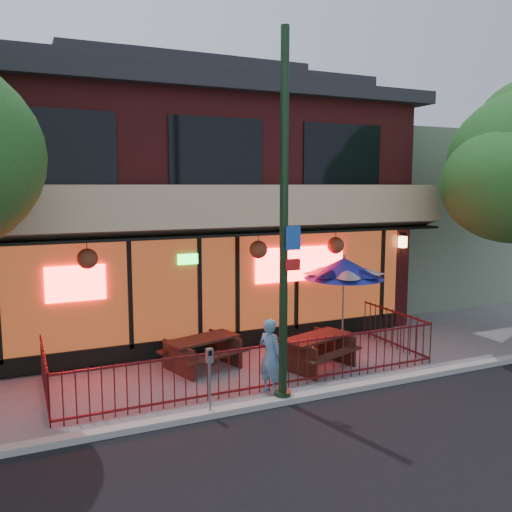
{
  "coord_description": "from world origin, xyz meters",
  "views": [
    {
      "loc": [
        -4.61,
        -9.37,
        4.17
      ],
      "look_at": [
        0.51,
        2.0,
        2.54
      ],
      "focal_mm": 38.0,
      "sensor_mm": 36.0,
      "label": 1
    }
  ],
  "objects_px": {
    "parking_meter_near": "(210,371)",
    "pedestrian": "(270,356)",
    "street_light": "(284,240)",
    "patio_umbrella": "(344,268)",
    "picnic_table_left": "(203,348)",
    "picnic_table_right": "(316,347)"
  },
  "relations": [
    {
      "from": "picnic_table_right",
      "to": "parking_meter_near",
      "type": "xyz_separation_m",
      "value": [
        -3.13,
        -1.55,
        0.38
      ]
    },
    {
      "from": "street_light",
      "to": "picnic_table_left",
      "type": "bearing_deg",
      "value": 108.01
    },
    {
      "from": "picnic_table_right",
      "to": "street_light",
      "type": "bearing_deg",
      "value": -137.36
    },
    {
      "from": "picnic_table_left",
      "to": "parking_meter_near",
      "type": "bearing_deg",
      "value": -105.83
    },
    {
      "from": "picnic_table_right",
      "to": "pedestrian",
      "type": "xyz_separation_m",
      "value": [
        -1.63,
        -0.97,
        0.28
      ]
    },
    {
      "from": "picnic_table_left",
      "to": "picnic_table_right",
      "type": "xyz_separation_m",
      "value": [
        2.41,
        -0.99,
        0.01
      ]
    },
    {
      "from": "patio_umbrella",
      "to": "pedestrian",
      "type": "bearing_deg",
      "value": -144.5
    },
    {
      "from": "picnic_table_left",
      "to": "parking_meter_near",
      "type": "relative_size",
      "value": 1.55
    },
    {
      "from": "picnic_table_left",
      "to": "pedestrian",
      "type": "height_order",
      "value": "pedestrian"
    },
    {
      "from": "picnic_table_left",
      "to": "pedestrian",
      "type": "distance_m",
      "value": 2.13
    },
    {
      "from": "street_light",
      "to": "pedestrian",
      "type": "xyz_separation_m",
      "value": [
        -0.03,
        0.5,
        -2.38
      ]
    },
    {
      "from": "patio_umbrella",
      "to": "parking_meter_near",
      "type": "xyz_separation_m",
      "value": [
        -4.72,
        -2.88,
        -1.16
      ]
    },
    {
      "from": "picnic_table_right",
      "to": "pedestrian",
      "type": "relative_size",
      "value": 1.34
    },
    {
      "from": "parking_meter_near",
      "to": "pedestrian",
      "type": "bearing_deg",
      "value": 21.21
    },
    {
      "from": "picnic_table_left",
      "to": "patio_umbrella",
      "type": "height_order",
      "value": "patio_umbrella"
    },
    {
      "from": "pedestrian",
      "to": "picnic_table_left",
      "type": "bearing_deg",
      "value": -1.69
    },
    {
      "from": "street_light",
      "to": "pedestrian",
      "type": "distance_m",
      "value": 2.44
    },
    {
      "from": "patio_umbrella",
      "to": "pedestrian",
      "type": "relative_size",
      "value": 1.55
    },
    {
      "from": "street_light",
      "to": "parking_meter_near",
      "type": "relative_size",
      "value": 5.49
    },
    {
      "from": "street_light",
      "to": "picnic_table_right",
      "type": "distance_m",
      "value": 3.44
    },
    {
      "from": "pedestrian",
      "to": "parking_meter_near",
      "type": "bearing_deg",
      "value": 88.02
    },
    {
      "from": "pedestrian",
      "to": "picnic_table_right",
      "type": "bearing_deg",
      "value": -82.38
    }
  ]
}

